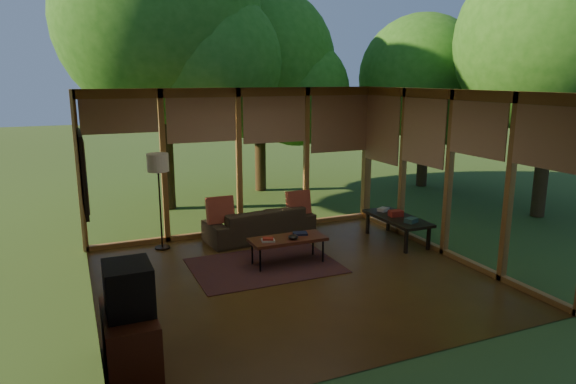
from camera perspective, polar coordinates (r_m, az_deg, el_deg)
name	(u,v)px	position (r m, az deg, el deg)	size (l,w,h in m)	color
floor	(294,278)	(7.64, 0.63, -9.56)	(5.50, 5.50, 0.00)	#573916
ceiling	(294,91)	(7.07, 0.68, 11.14)	(5.50, 5.50, 0.00)	silver
wall_left	(85,208)	(6.64, -21.59, -1.63)	(0.04, 5.00, 2.70)	silver
wall_front	(398,239)	(5.13, 12.11, -5.09)	(5.50, 0.04, 2.70)	silver
window_wall_back	(239,162)	(9.53, -5.46, 3.33)	(5.50, 0.12, 2.70)	#9E6A31
window_wall_right	(449,174)	(8.70, 17.46, 1.90)	(0.12, 5.00, 2.70)	#9E6A31
exterior_lawn	(411,162)	(18.32, 13.49, 3.22)	(40.00, 40.00, 0.00)	#385720
tree_nw	(160,20)	(11.61, -14.09, 18.03)	(4.33, 4.33, 6.22)	#3D2C16
tree_ne	(258,63)	(13.21, -3.34, 14.10)	(3.82, 3.82, 5.14)	#3D2C16
tree_se	(552,41)	(11.73, 27.25, 14.66)	(3.76, 3.76, 5.46)	#3D2C16
tree_far	(422,78)	(14.03, 14.67, 12.13)	(3.25, 3.25, 4.49)	#3D2C16
rug	(265,265)	(8.11, -2.61, -8.16)	(2.24, 1.58, 0.01)	maroon
sofa	(260,223)	(9.37, -3.16, -3.46)	(1.97, 0.77, 0.58)	#372B1B
pillow_left	(220,210)	(9.02, -7.55, -2.04)	(0.47, 0.16, 0.47)	maroon
pillow_right	(298,203)	(9.52, 1.16, -1.23)	(0.44, 0.15, 0.44)	maroon
ct_book_lower	(268,240)	(7.90, -2.23, -5.41)	(0.20, 0.15, 0.03)	#B0ABA0
ct_book_upper	(268,239)	(7.89, -2.23, -5.21)	(0.16, 0.12, 0.03)	maroon
ct_book_side	(300,233)	(8.23, 1.36, -4.63)	(0.22, 0.17, 0.03)	#151A31
ct_bowl	(293,237)	(7.99, 0.59, -5.02)	(0.16, 0.16, 0.07)	black
media_cabinet	(130,339)	(5.62, -17.15, -15.36)	(0.50, 1.00, 0.60)	#5C2819
television	(128,288)	(5.39, -17.32, -10.16)	(0.45, 0.55, 0.50)	black
console_book_a	(411,220)	(9.02, 13.52, -3.08)	(0.21, 0.16, 0.08)	#2D4F45
console_book_b	(396,213)	(9.37, 11.89, -2.33)	(0.23, 0.17, 0.10)	maroon
console_book_c	(383,209)	(9.69, 10.53, -1.92)	(0.21, 0.15, 0.06)	#B0ABA0
floor_lamp	(158,168)	(8.81, -14.24, 2.59)	(0.36, 0.36, 1.65)	black
coffee_table	(288,240)	(8.08, -0.03, -5.34)	(1.20, 0.50, 0.43)	#5C2819
side_console	(397,219)	(9.35, 12.04, -2.98)	(0.60, 1.40, 0.46)	black
wall_painting	(83,172)	(7.97, -21.82, 2.09)	(0.06, 1.35, 1.15)	black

